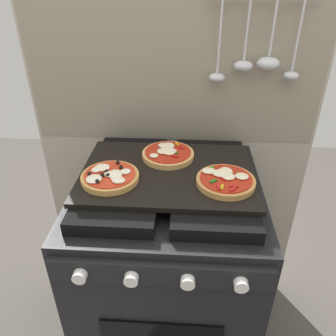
{
  "coord_description": "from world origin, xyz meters",
  "views": [
    {
      "loc": [
        0.06,
        -0.89,
        1.46
      ],
      "look_at": [
        0.0,
        0.0,
        0.93
      ],
      "focal_mm": 35.76,
      "sensor_mm": 36.0,
      "label": 1
    }
  ],
  "objects_px": {
    "baking_tray": "(168,173)",
    "pizza_right": "(225,180)",
    "stove": "(168,274)",
    "pizza_left": "(110,176)",
    "pizza_center": "(168,154)"
  },
  "relations": [
    {
      "from": "baking_tray",
      "to": "pizza_right",
      "type": "xyz_separation_m",
      "value": [
        0.17,
        -0.06,
        0.02
      ]
    },
    {
      "from": "stove",
      "to": "pizza_left",
      "type": "distance_m",
      "value": 0.51
    },
    {
      "from": "baking_tray",
      "to": "pizza_right",
      "type": "relative_size",
      "value": 3.13
    },
    {
      "from": "stove",
      "to": "pizza_center",
      "type": "xyz_separation_m",
      "value": [
        -0.01,
        0.09,
        0.48
      ]
    },
    {
      "from": "stove",
      "to": "pizza_right",
      "type": "distance_m",
      "value": 0.51
    },
    {
      "from": "pizza_right",
      "to": "baking_tray",
      "type": "bearing_deg",
      "value": 160.52
    },
    {
      "from": "baking_tray",
      "to": "pizza_right",
      "type": "height_order",
      "value": "pizza_right"
    },
    {
      "from": "pizza_left",
      "to": "pizza_right",
      "type": "relative_size",
      "value": 1.0
    },
    {
      "from": "pizza_right",
      "to": "pizza_center",
      "type": "relative_size",
      "value": 1.0
    },
    {
      "from": "pizza_right",
      "to": "pizza_left",
      "type": "bearing_deg",
      "value": -179.36
    },
    {
      "from": "stove",
      "to": "pizza_left",
      "type": "xyz_separation_m",
      "value": [
        -0.17,
        -0.06,
        0.48
      ]
    },
    {
      "from": "baking_tray",
      "to": "pizza_left",
      "type": "bearing_deg",
      "value": -159.01
    },
    {
      "from": "pizza_left",
      "to": "pizza_center",
      "type": "distance_m",
      "value": 0.22
    },
    {
      "from": "baking_tray",
      "to": "pizza_center",
      "type": "relative_size",
      "value": 3.13
    },
    {
      "from": "baking_tray",
      "to": "stove",
      "type": "bearing_deg",
      "value": -90.0
    }
  ]
}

